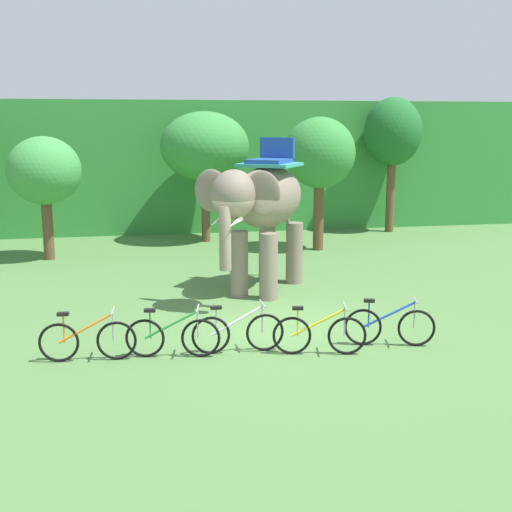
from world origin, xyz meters
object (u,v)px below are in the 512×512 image
object	(u,v)px
tree_center_left	(205,147)
bike_white	(238,332)
tree_far_right	(320,154)
tree_far_left	(44,172)
bike_yellow	(319,334)
bike_orange	(87,340)
elephant	(263,204)
bike_green	(173,337)
tree_right	(393,133)
bike_blue	(389,326)

from	to	relation	value
tree_center_left	bike_white	xyz separation A→B (m)	(-0.75, -11.62, -2.93)
tree_far_right	tree_far_left	bearing A→B (deg)	179.69
bike_white	bike_yellow	world-z (taller)	same
tree_center_left	bike_white	bearing A→B (deg)	-93.69
tree_far_right	bike_orange	xyz separation A→B (m)	(-6.90, -9.30, -2.76)
tree_far_right	elephant	bearing A→B (deg)	-119.50
tree_far_right	bike_yellow	bearing A→B (deg)	-105.94
tree_far_right	bike_yellow	distance (m)	10.50
bike_green	bike_yellow	world-z (taller)	same
bike_green	bike_white	size ratio (longest dim) A/B	0.99
tree_right	bike_blue	size ratio (longest dim) A/B	3.04
tree_far_right	elephant	size ratio (longest dim) A/B	1.09
bike_green	tree_far_left	bearing A→B (deg)	108.57
tree_far_left	tree_far_right	distance (m)	8.59
elephant	bike_green	size ratio (longest dim) A/B	2.36
tree_center_left	bike_orange	bearing A→B (deg)	-106.53
tree_center_left	bike_yellow	world-z (taller)	tree_center_left
tree_far_left	elephant	distance (m)	7.70
tree_far_left	bike_orange	bearing A→B (deg)	-79.81
tree_far_left	bike_blue	distance (m)	12.22
tree_center_left	tree_far_right	xyz separation A→B (m)	(3.47, -2.25, -0.17)
elephant	bike_yellow	size ratio (longest dim) A/B	2.37
tree_far_right	bike_orange	bearing A→B (deg)	-126.57
elephant	bike_orange	bearing A→B (deg)	-133.81
bike_orange	bike_green	world-z (taller)	same
tree_far_left	bike_green	distance (m)	10.21
bike_orange	bike_blue	distance (m)	5.56
tree_far_right	bike_blue	xyz separation A→B (m)	(-1.35, -9.53, -2.76)
bike_green	bike_blue	world-z (taller)	same
tree_far_left	bike_yellow	world-z (taller)	tree_far_left
bike_orange	tree_right	bearing A→B (deg)	49.30
tree_far_right	bike_white	size ratio (longest dim) A/B	2.53
bike_white	bike_blue	size ratio (longest dim) A/B	1.02
bike_green	bike_white	distance (m)	1.19
tree_right	bike_blue	xyz separation A→B (m)	(-5.08, -12.59, -3.36)
bike_orange	bike_white	bearing A→B (deg)	-1.45
tree_center_left	bike_green	world-z (taller)	tree_center_left
elephant	bike_blue	world-z (taller)	elephant
bike_blue	bike_white	bearing A→B (deg)	176.77
tree_right	tree_far_left	bearing A→B (deg)	-166.23
bike_orange	tree_far_left	bearing A→B (deg)	100.19
tree_far_left	bike_orange	world-z (taller)	tree_far_left
tree_center_left	tree_right	world-z (taller)	tree_right
tree_center_left	tree_right	distance (m)	7.26
tree_far_left	bike_blue	size ratio (longest dim) A/B	2.24
bike_green	elephant	bearing A→B (deg)	59.52
tree_far_left	tree_center_left	world-z (taller)	tree_center_left
tree_center_left	tree_right	bearing A→B (deg)	6.42
tree_right	bike_yellow	bearing A→B (deg)	-116.96
elephant	bike_orange	size ratio (longest dim) A/B	2.33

